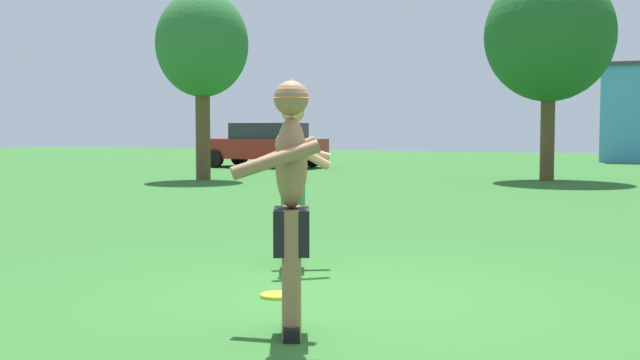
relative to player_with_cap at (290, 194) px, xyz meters
The scene contains 7 objects.
ground_plane 1.44m from the player_with_cap, 88.53° to the left, with size 80.00×80.00×0.00m, color #2D6628.
player_with_cap is the anchor object (origin of this frame).
player_in_green 2.58m from the player_with_cap, 115.07° to the left, with size 0.74×0.75×1.70m.
frisbee 1.50m from the player_with_cap, 121.45° to the left, with size 0.28×0.28×0.03m, color yellow.
car_red_far_end 22.68m from the player_with_cap, 118.09° to the left, with size 4.31×2.04×1.58m.
tree_left_field 17.09m from the player_with_cap, 91.77° to the left, with size 3.41×3.41×5.61m.
tree_right_field 16.46m from the player_with_cap, 124.22° to the left, with size 2.49×2.49×5.10m.
Camera 1 is at (2.30, -5.88, 1.41)m, focal length 44.05 mm.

